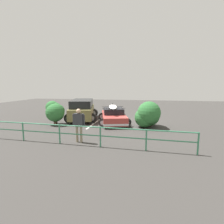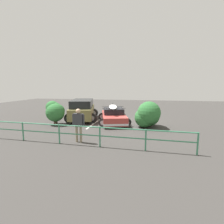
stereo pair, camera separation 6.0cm
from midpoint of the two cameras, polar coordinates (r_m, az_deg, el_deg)
The scene contains 8 objects.
ground_plane at distance 14.11m, azimuth 1.27°, elevation -3.19°, with size 44.00×44.00×0.02m, color #383533.
parking_stripe at distance 13.94m, azimuth -5.42°, elevation -3.33°, with size 4.62×0.12×0.00m, color silver.
sedan_car at distance 13.55m, azimuth 0.33°, elevation -1.20°, with size 2.92×4.37×1.44m.
suv_car at distance 15.04m, azimuth -9.78°, elevation 0.86°, with size 3.13×4.73×1.70m.
person_bystander at distance 8.98m, azimuth -10.99°, elevation -3.33°, with size 0.67×0.24×1.73m.
railing_fence at distance 8.62m, azimuth -10.84°, elevation -6.39°, with size 10.67×0.53×0.97m.
bush_near_left at distance 12.37m, azimuth 11.55°, elevation -0.79°, with size 1.76×2.03×1.82m.
bush_near_right at distance 13.64m, azimuth -18.20°, elevation 0.38°, with size 1.47×1.36×1.75m.
Camera 1 is at (-2.26, 13.63, 2.86)m, focal length 28.00 mm.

